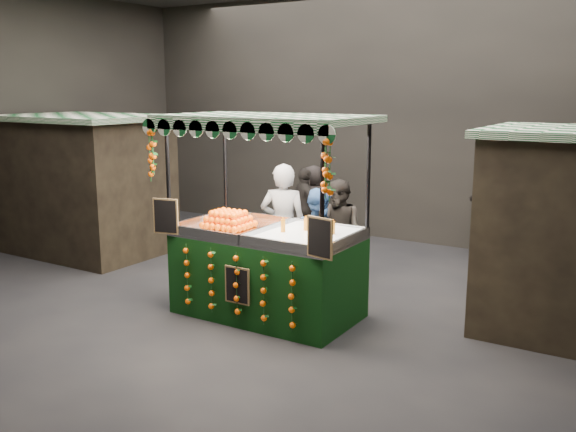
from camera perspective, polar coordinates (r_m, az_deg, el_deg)
The scene contains 13 objects.
ground at distance 9.22m, azimuth -3.72°, elevation -8.13°, with size 12.00×12.00×0.00m, color black.
market_hall at distance 8.69m, azimuth -4.02°, elevation 13.38°, with size 12.10×10.10×5.05m.
neighbour_stall_left at distance 12.56m, azimuth -17.65°, elevation 2.77°, with size 3.00×2.20×2.60m.
juice_stall at distance 8.62m, azimuth -1.96°, elevation -3.58°, with size 2.83×1.66×2.74m.
vendor_grey at distance 9.70m, azimuth -0.42°, elevation -1.05°, with size 0.84×0.70×1.98m.
vendor_blue at distance 9.48m, azimuth 2.74°, elevation -2.38°, with size 0.97×0.86×1.65m.
shopper_0 at distance 12.87m, azimuth -12.85°, elevation 1.00°, with size 0.69×0.57×1.63m.
shopper_1 at distance 10.26m, azimuth 4.65°, elevation -1.31°, with size 0.98×0.88×1.65m.
shopper_2 at distance 12.58m, azimuth 1.51°, elevation 0.85°, with size 0.96×0.81×1.54m.
shopper_3 at distance 11.56m, azimuth 18.94°, elevation -0.69°, with size 0.96×1.16×1.56m.
shopper_4 at distance 13.08m, azimuth 2.25°, elevation 1.24°, with size 0.83×0.63×1.54m.
shopper_5 at distance 10.59m, azimuth 21.20°, elevation -0.84°, with size 1.11×1.90×1.95m.
shopper_6 at distance 12.23m, azimuth 17.05°, elevation 0.87°, with size 0.51×0.73×1.89m.
Camera 1 is at (5.07, -7.05, 3.09)m, focal length 39.48 mm.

